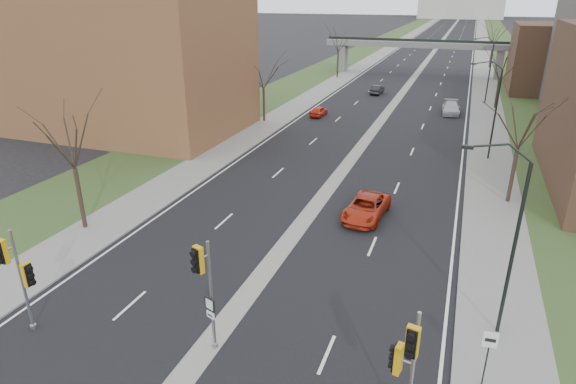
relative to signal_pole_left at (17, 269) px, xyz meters
The scene contains 27 objects.
ground 8.62m from the signal_pole_left, ahead, with size 700.00×700.00×0.00m, color black.
road_surface 151.38m from the signal_pole_left, 87.01° to the left, with size 20.00×600.00×0.01m, color black.
median_strip 151.38m from the signal_pole_left, 87.01° to the left, with size 1.20×600.00×0.02m, color gray.
sidewalk_right 152.47m from the signal_pole_left, 82.50° to the left, with size 4.00×600.00×0.12m, color gray.
sidewalk_left 151.23m from the signal_pole_left, 91.56° to the left, with size 4.00×600.00×0.12m, color gray.
grass_verge_right 153.37m from the signal_pole_left, 80.28° to the left, with size 8.00×600.00×0.10m, color #324921.
grass_verge_left 151.51m from the signal_pole_left, 93.83° to the left, with size 8.00×600.00×0.10m, color #324921.
apartment_building 36.84m from the signal_pole_left, 120.19° to the left, with size 25.00×16.00×22.00m, color brown.
commercial_block_far 77.18m from the signal_pole_left, 67.21° to the left, with size 14.00×14.00×10.00m, color #523926.
pedestrian_bridge 81.53m from the signal_pole_left, 84.45° to the left, with size 34.00×3.00×6.45m.
streetlight_near 20.51m from the signal_pole_left, 20.71° to the left, with size 2.61×0.20×8.70m.
streetlight_mid 38.31m from the signal_pole_left, 60.34° to the left, with size 2.61×0.20×8.70m.
streetlight_far 62.18m from the signal_pole_left, 72.30° to the left, with size 2.61×0.20×8.70m.
tree_left_a 10.99m from the signal_pole_left, 119.24° to the left, with size 7.20×7.20×9.40m.
tree_left_b 39.58m from the signal_pole_left, 97.45° to the left, with size 6.75×6.75×8.81m.
tree_left_c 73.41m from the signal_pole_left, 94.00° to the left, with size 7.65×7.65×9.99m.
tree_right_a 31.35m from the signal_pole_left, 47.93° to the left, with size 7.20×7.20×9.40m.
tree_right_b 59.95m from the signal_pole_left, 69.59° to the left, with size 6.30×6.30×8.22m.
tree_right_c 98.45m from the signal_pole_left, 77.74° to the left, with size 7.65×7.65×9.99m.
signal_pole_left is the anchor object (origin of this frame).
signal_pole_median 8.29m from the signal_pole_left, 11.59° to the left, with size 0.73×0.86×5.17m.
signal_pole_right 16.28m from the signal_pole_left, ahead, with size 0.85×1.03×5.04m.
speed_limit_sign 19.39m from the signal_pole_left, 10.41° to the left, with size 0.54×0.07×2.49m.
car_left_near 44.10m from the signal_pole_left, 89.78° to the left, with size 1.46×3.63×1.24m, color red.
car_left_far 60.83m from the signal_pole_left, 85.86° to the left, with size 1.38×3.96×1.31m, color black.
car_right_near 20.84m from the signal_pole_left, 55.68° to the left, with size 2.39×5.19×1.44m, color #A92712.
car_right_mid 53.36m from the signal_pole_left, 73.06° to the left, with size 2.05×5.05×1.46m, color silver.
Camera 1 is at (9.03, -13.73, 14.16)m, focal length 30.00 mm.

